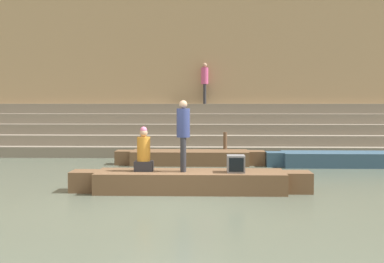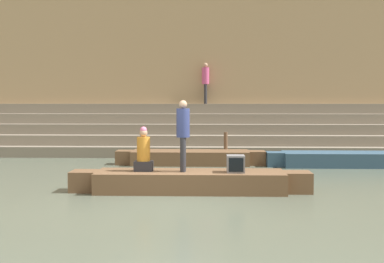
{
  "view_description": "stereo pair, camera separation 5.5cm",
  "coord_description": "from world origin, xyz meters",
  "views": [
    {
      "loc": [
        0.87,
        -11.46,
        2.21
      ],
      "look_at": [
        0.44,
        2.62,
        1.4
      ],
      "focal_mm": 50.0,
      "sensor_mm": 36.0,
      "label": 1
    },
    {
      "loc": [
        0.93,
        -11.46,
        2.21
      ],
      "look_at": [
        0.44,
        2.62,
        1.4
      ],
      "focal_mm": 50.0,
      "sensor_mm": 36.0,
      "label": 2
    }
  ],
  "objects": [
    {
      "name": "tv_set",
      "position": [
        1.53,
        1.29,
        0.7
      ],
      "size": [
        0.42,
        0.48,
        0.41
      ],
      "rotation": [
        0.0,
        0.0,
        0.02
      ],
      "color": "slate",
      "rests_on": "rowboat_main"
    },
    {
      "name": "person_standing",
      "position": [
        0.27,
        1.37,
        1.5
      ],
      "size": [
        0.32,
        0.32,
        1.73
      ],
      "rotation": [
        0.0,
        0.0,
        -0.1
      ],
      "color": "#28282D",
      "rests_on": "rowboat_main"
    },
    {
      "name": "moored_boat_shore",
      "position": [
        5.39,
        6.57,
        0.25
      ],
      "size": [
        5.13,
        1.3,
        0.48
      ],
      "rotation": [
        0.0,
        0.0,
        0.05
      ],
      "color": "#33516B",
      "rests_on": "ground"
    },
    {
      "name": "person_on_steps",
      "position": [
        0.72,
        11.61,
        3.1
      ],
      "size": [
        0.31,
        0.31,
        1.76
      ],
      "rotation": [
        0.0,
        0.0,
        1.49
      ],
      "color": "#28282D",
      "rests_on": "ghat_steps"
    },
    {
      "name": "rowboat_main",
      "position": [
        0.44,
        1.42,
        0.26
      ],
      "size": [
        5.83,
        1.42,
        0.5
      ],
      "rotation": [
        0.0,
        0.0,
        0.01
      ],
      "color": "brown",
      "rests_on": "ground"
    },
    {
      "name": "mooring_post",
      "position": [
        1.48,
        7.61,
        0.54
      ],
      "size": [
        0.14,
        0.14,
        1.09
      ],
      "primitive_type": "cylinder",
      "color": "brown",
      "rests_on": "ground"
    },
    {
      "name": "ground_plane",
      "position": [
        0.0,
        0.0,
        0.0
      ],
      "size": [
        120.0,
        120.0,
        0.0
      ],
      "primitive_type": "plane",
      "color": "#566051"
    },
    {
      "name": "person_rowing",
      "position": [
        -0.7,
        1.45,
        0.94
      ],
      "size": [
        0.45,
        0.35,
        1.09
      ],
      "rotation": [
        0.0,
        0.0,
        0.08
      ],
      "color": "#28282D",
      "rests_on": "rowboat_main"
    },
    {
      "name": "ghat_steps",
      "position": [
        0.0,
        10.81,
        0.76
      ],
      "size": [
        36.0,
        3.02,
        2.07
      ],
      "color": "gray",
      "rests_on": "ground"
    },
    {
      "name": "back_wall",
      "position": [
        0.0,
        12.51,
        3.29
      ],
      "size": [
        34.2,
        1.28,
        6.64
      ],
      "color": "tan",
      "rests_on": "ground"
    },
    {
      "name": "moored_boat_distant",
      "position": [
        0.24,
        6.93,
        0.25
      ],
      "size": [
        5.14,
        1.3,
        0.48
      ],
      "rotation": [
        0.0,
        0.0,
        0.06
      ],
      "color": "brown",
      "rests_on": "ground"
    }
  ]
}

